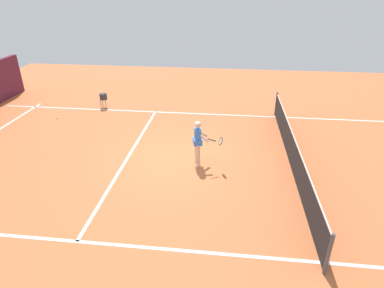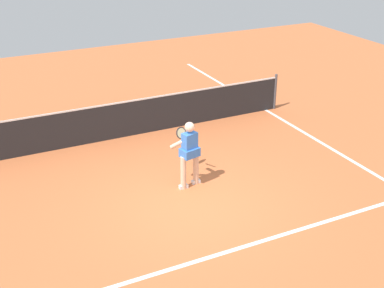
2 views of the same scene
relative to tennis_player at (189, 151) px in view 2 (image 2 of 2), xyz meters
The scene contains 5 objects.
ground_plane 1.17m from the tennis_player, 109.37° to the right, with size 27.21×27.21×0.00m, color #C66638.
service_line_marking 2.70m from the tennis_player, 96.01° to the right, with size 8.83×0.10×0.01m, color white.
sideline_right_marking 4.30m from the tennis_player, 10.43° to the right, with size 0.10×18.93×0.01m, color white.
court_net 3.20m from the tennis_player, 94.84° to the left, with size 9.51×0.08×1.10m.
tennis_player is the anchor object (origin of this frame).
Camera 2 is at (-4.21, -8.55, 5.85)m, focal length 48.94 mm.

